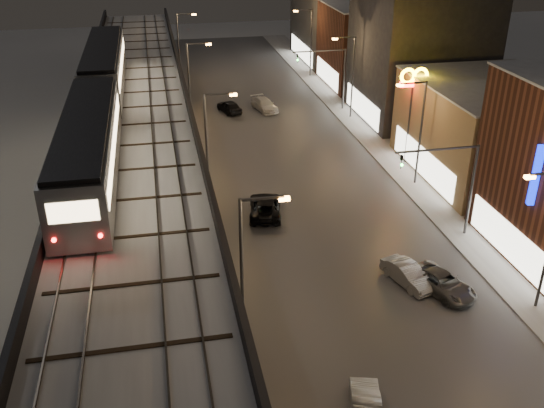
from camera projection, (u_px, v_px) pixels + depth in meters
road_surface at (297, 174)px, 53.93m from camera, size 17.00×120.00×0.06m
sidewalk_right at (402, 165)px, 55.65m from camera, size 4.00×120.00×0.14m
under_viaduct_pavement at (143, 186)px, 51.58m from camera, size 11.00×120.00×0.06m
elevated_viaduct at (136, 137)px, 46.30m from camera, size 9.00×100.00×6.30m
viaduct_trackbed at (135, 127)px, 46.06m from camera, size 8.40×100.00×0.32m
viaduct_parapet_streetside at (192, 118)px, 46.63m from camera, size 0.30×100.00×1.10m
viaduct_parapet_far at (75, 125)px, 45.12m from camera, size 0.30×100.00×1.10m
building_c at (491, 130)px, 52.35m from camera, size 12.20×15.20×8.16m
building_d at (419, 53)px, 65.01m from camera, size 12.20×13.20×14.16m
building_e at (373, 45)px, 78.17m from camera, size 12.20×12.20×10.16m
building_f at (341, 22)px, 90.20m from camera, size 12.20×16.20×11.16m
streetlight_left_1 at (247, 264)px, 30.94m from camera, size 2.57×0.28×9.00m
streetlight_left_2 at (210, 141)px, 46.70m from camera, size 2.57×0.28×9.00m
streetlight_right_2 at (418, 126)px, 49.69m from camera, size 2.56×0.28×9.00m
streetlight_left_3 at (192, 80)px, 62.46m from camera, size 2.57×0.28×9.00m
streetlight_right_3 at (351, 72)px, 65.45m from camera, size 2.56×0.28×9.00m
streetlight_left_4 at (181, 43)px, 78.22m from camera, size 2.57×0.28×9.00m
streetlight_right_4 at (309, 38)px, 81.21m from camera, size 2.56×0.28×9.00m
traffic_light_rig_a at (458, 180)px, 41.98m from camera, size 6.10×0.34×7.00m
traffic_light_rig_b at (334, 72)px, 68.25m from camera, size 6.10×0.34×7.00m
subway_train at (98, 99)px, 45.32m from camera, size 3.16×38.97×3.79m
car_near_white at (365, 407)px, 28.35m from camera, size 2.38×4.15×1.29m
car_mid_silver at (265, 207)px, 46.62m from camera, size 3.23×5.41×1.41m
car_far_white at (229, 107)px, 69.03m from camera, size 2.81×4.41×1.40m
car_onc_silver at (407, 275)px, 38.26m from camera, size 2.51×4.25×1.32m
car_onc_dark at (442, 284)px, 37.46m from camera, size 3.55×5.06×1.28m
car_onc_white at (264, 105)px, 69.79m from camera, size 2.91×4.93×1.34m
sign_mcdonalds at (413, 88)px, 53.08m from camera, size 2.62×0.29×8.90m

